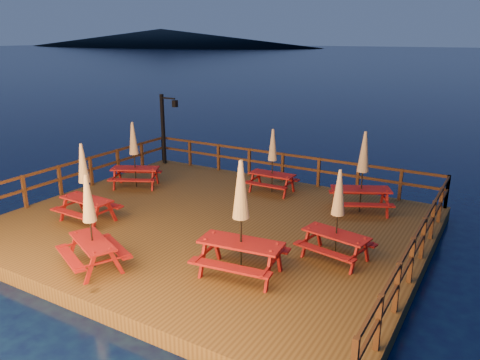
{
  "coord_description": "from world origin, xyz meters",
  "views": [
    {
      "loc": [
        7.37,
        -10.78,
        5.76
      ],
      "look_at": [
        0.62,
        0.6,
        1.65
      ],
      "focal_mm": 35.0,
      "sensor_mm": 36.0,
      "label": 1
    }
  ],
  "objects_px": {
    "lamp_post": "(166,123)",
    "picnic_table_0": "(272,160)",
    "picnic_table_1": "(241,217)",
    "picnic_table_2": "(338,214)"
  },
  "relations": [
    {
      "from": "picnic_table_0",
      "to": "picnic_table_2",
      "type": "relative_size",
      "value": 0.98
    },
    {
      "from": "lamp_post",
      "to": "picnic_table_0",
      "type": "relative_size",
      "value": 1.31
    },
    {
      "from": "picnic_table_1",
      "to": "lamp_post",
      "type": "bearing_deg",
      "value": 131.15
    },
    {
      "from": "picnic_table_1",
      "to": "picnic_table_2",
      "type": "xyz_separation_m",
      "value": [
        1.63,
        1.87,
        -0.23
      ]
    },
    {
      "from": "picnic_table_0",
      "to": "picnic_table_2",
      "type": "height_order",
      "value": "picnic_table_2"
    },
    {
      "from": "picnic_table_1",
      "to": "picnic_table_2",
      "type": "distance_m",
      "value": 2.49
    },
    {
      "from": "lamp_post",
      "to": "picnic_table_2",
      "type": "relative_size",
      "value": 1.29
    },
    {
      "from": "lamp_post",
      "to": "picnic_table_0",
      "type": "distance_m",
      "value": 5.81
    },
    {
      "from": "picnic_table_0",
      "to": "picnic_table_1",
      "type": "bearing_deg",
      "value": -70.7
    },
    {
      "from": "picnic_table_2",
      "to": "picnic_table_1",
      "type": "bearing_deg",
      "value": -120.65
    }
  ]
}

